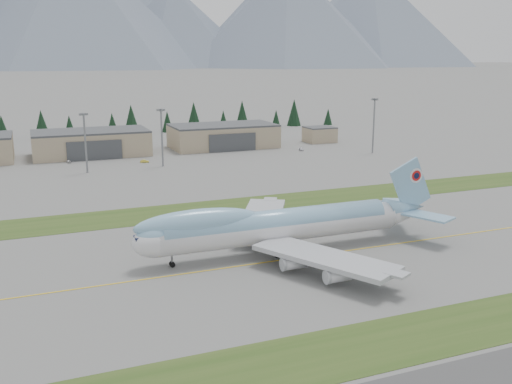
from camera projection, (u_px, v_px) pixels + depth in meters
name	position (u px, v px, depth m)	size (l,w,h in m)	color
ground	(249.00, 265.00, 116.46)	(7000.00, 7000.00, 0.00)	slate
grass_strip_near	(343.00, 352.00, 82.14)	(400.00, 14.00, 0.08)	#304A1A
grass_strip_far	(190.00, 211.00, 157.11)	(400.00, 18.00, 0.08)	#304A1A
taxiway_line_main	(249.00, 265.00, 116.46)	(400.00, 0.40, 0.02)	yellow
boeing_747_freighter	(278.00, 225.00, 122.36)	(70.92, 61.86, 18.86)	silver
hangar_center	(91.00, 143.00, 245.20)	(48.00, 26.60, 10.80)	tan
hangar_right	(223.00, 136.00, 266.88)	(48.00, 26.60, 10.80)	tan
control_shed	(320.00, 134.00, 283.61)	(14.00, 12.00, 7.60)	tan
floodlight_masts	(100.00, 129.00, 207.95)	(207.07, 7.98, 24.48)	slate
service_vehicle_a	(69.00, 163.00, 228.50)	(1.33, 3.28, 1.12)	silver
service_vehicle_b	(145.00, 163.00, 229.05)	(1.23, 3.50, 1.15)	gold
service_vehicle_c	(301.00, 150.00, 258.82)	(1.72, 4.25, 1.23)	#BDBCC1
conifer_belt	(108.00, 122.00, 306.21)	(269.65, 16.50, 16.64)	black
mountain_ridge_front	(39.00, 8.00, 2084.99)	(4270.31, 1226.81, 471.97)	slate
mountain_ridge_rear	(14.00, 8.00, 2655.51)	(4516.53, 1079.87, 539.93)	slate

